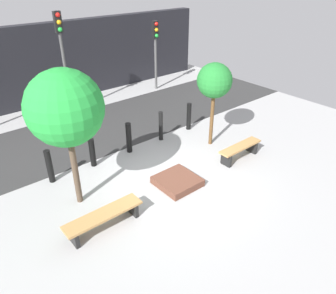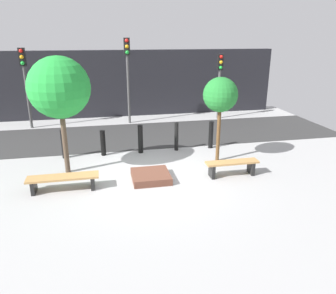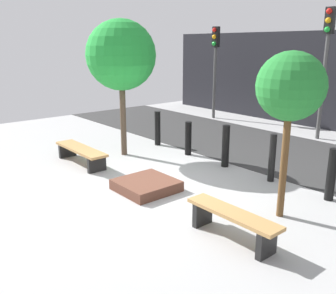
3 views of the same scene
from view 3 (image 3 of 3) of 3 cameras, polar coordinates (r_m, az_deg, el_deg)
name	(u,v)px [view 3 (image 3 of 3)]	position (r m, az deg, el deg)	size (l,w,h in m)	color
ground_plane	(152,188)	(8.02, -2.41, -6.29)	(18.00, 18.00, 0.00)	#A6A6A6
road_strip	(276,151)	(11.19, 16.18, -0.52)	(18.00, 3.91, 0.01)	#323232
bench_left	(81,152)	(9.76, -13.13, -0.75)	(1.96, 0.47, 0.42)	black
bench_right	(232,220)	(5.99, 9.77, -10.86)	(1.65, 0.39, 0.47)	black
planter_bed	(146,185)	(7.89, -3.33, -5.84)	(1.12, 1.13, 0.21)	brown
tree_behind_left_bench	(121,56)	(10.04, -7.16, 13.66)	(1.83, 1.83, 3.60)	#4D3D2F
tree_behind_right_bench	(291,88)	(6.48, 18.18, 8.56)	(1.14, 1.14, 2.87)	brown
bollard_far_left	(158,128)	(11.27, -1.61, 2.88)	(0.18, 0.18, 1.03)	black
bollard_left	(188,138)	(10.28, 3.10, 1.32)	(0.18, 0.18, 0.92)	black
bollard_center	(226,146)	(9.35, 8.77, 0.13)	(0.19, 0.19, 1.05)	black
bollard_right	(272,158)	(8.55, 15.58, -1.62)	(0.15, 0.15, 1.08)	black
bollard_far_right	(331,175)	(7.92, 23.63, -3.88)	(0.17, 0.17, 1.05)	black
traffic_light_west	(215,56)	(15.43, 7.19, 13.61)	(0.28, 0.27, 3.62)	#474747
traffic_light_mid_west	(326,51)	(12.73, 22.99, 13.36)	(0.28, 0.27, 4.03)	#4C4C4C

